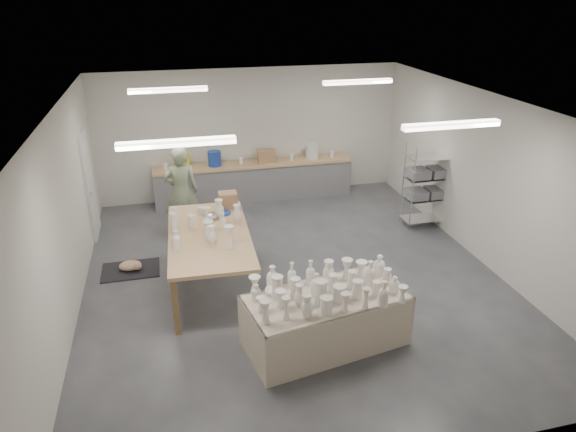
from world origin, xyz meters
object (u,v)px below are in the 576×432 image
object	(u,v)px
drying_table	(325,317)
red_stool	(183,215)
potter	(182,192)
work_table	(211,231)

from	to	relation	value
drying_table	red_stool	world-z (taller)	drying_table
drying_table	potter	world-z (taller)	potter
work_table	drying_table	bearing A→B (deg)	-54.22
potter	red_stool	xyz separation A→B (m)	(0.00, 0.27, -0.63)
drying_table	potter	size ratio (longest dim) A/B	1.27
drying_table	potter	distance (m)	4.40
red_stool	work_table	bearing A→B (deg)	-80.74
potter	work_table	bearing A→B (deg)	99.42
work_table	red_stool	xyz separation A→B (m)	(-0.37, 2.26, -0.66)
drying_table	red_stool	xyz separation A→B (m)	(-1.72, 4.29, -0.14)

